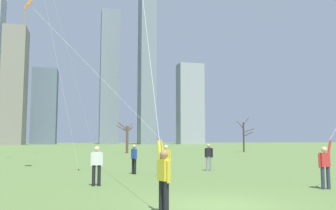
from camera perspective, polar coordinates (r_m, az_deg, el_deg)
name	(u,v)px	position (r m, az deg, el deg)	size (l,w,h in m)	color
ground_plane	(218,205)	(10.55, 8.28, -16.02)	(400.00, 400.00, 0.00)	#5B7A3D
kite_flyer_midfield_left_orange	(136,126)	(18.26, -5.22, -3.40)	(8.11, 5.91, 10.91)	gray
kite_flyer_foreground_right_green	(148,41)	(11.32, -3.36, 10.50)	(0.64, 9.10, 18.87)	black
bystander_far_off_by_trees	(134,158)	(19.40, -5.62, -8.63)	(0.31, 0.48, 1.62)	black
bystander_strolling_midfield	(209,156)	(21.49, 6.75, -8.33)	(0.46, 0.34, 1.62)	gray
bystander_watching_nearby	(97,164)	(14.72, -11.69, -9.47)	(0.51, 0.25, 1.62)	black
bare_tree_rightmost	(244,135)	(54.60, 12.46, -4.80)	(2.31, 2.91, 5.36)	#423326
bare_tree_far_right_edge	(127,137)	(49.02, -6.80, -5.26)	(2.45, 1.65, 4.33)	brown
skyline_squat_block	(190,104)	(148.78, 3.68, 0.19)	(10.70, 7.30, 34.39)	#9EA3AD
skyline_wide_slab	(14,86)	(136.90, -24.02, 2.92)	(7.81, 10.40, 42.56)	gray
skyline_mid_tower_left	(110,77)	(152.87, -9.60, 4.65)	(8.06, 7.23, 58.39)	gray
skyline_mid_tower_right	(147,65)	(143.74, -3.50, 6.58)	(6.19, 9.52, 69.57)	gray
skyline_tall_tower	(45,107)	(150.92, -19.66, -0.25)	(9.60, 10.02, 30.81)	slate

